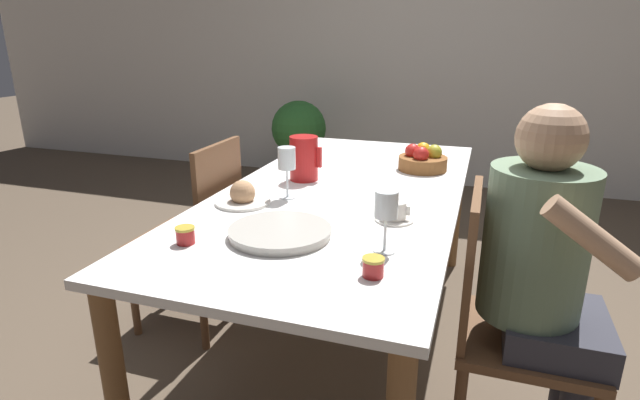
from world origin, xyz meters
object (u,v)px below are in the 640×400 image
(chair_opposite, at_px, (199,232))
(teacup_near_person, at_px, (395,212))
(fruit_bowl, at_px, (423,160))
(bread_plate, at_px, (243,196))
(jam_jar_amber, at_px, (185,234))
(person_seated, at_px, (545,267))
(wine_glass_juice, at_px, (386,208))
(wine_glass_water, at_px, (287,161))
(chair_person_side, at_px, (505,322))
(potted_plant, at_px, (299,133))
(serving_tray, at_px, (280,232))
(jam_jar_red, at_px, (373,266))
(red_pitcher, at_px, (304,158))

(chair_opposite, height_order, teacup_near_person, chair_opposite)
(teacup_near_person, relative_size, fruit_bowl, 0.59)
(bread_plate, bearing_deg, jam_jar_amber, -88.81)
(person_seated, xyz_separation_m, wine_glass_juice, (-0.46, -0.11, 0.17))
(wine_glass_water, bearing_deg, fruit_bowl, 53.46)
(chair_person_side, relative_size, jam_jar_amber, 14.83)
(chair_person_side, xyz_separation_m, potted_plant, (-1.71, 2.65, 0.04))
(chair_person_side, relative_size, serving_tray, 2.70)
(chair_opposite, relative_size, wine_glass_water, 4.37)
(fruit_bowl, bearing_deg, wine_glass_juice, -88.86)
(jam_jar_amber, height_order, jam_jar_red, same)
(wine_glass_water, distance_m, potted_plant, 2.55)
(red_pitcher, bearing_deg, fruit_bowl, 35.40)
(red_pitcher, relative_size, jam_jar_amber, 3.23)
(red_pitcher, height_order, potted_plant, red_pitcher)
(red_pitcher, height_order, fruit_bowl, red_pitcher)
(teacup_near_person, xyz_separation_m, potted_plant, (-1.32, 2.50, -0.24))
(wine_glass_water, distance_m, jam_jar_red, 0.75)
(red_pitcher, relative_size, serving_tray, 0.59)
(teacup_near_person, bearing_deg, red_pitcher, 141.13)
(person_seated, distance_m, serving_tray, 0.82)
(person_seated, bearing_deg, fruit_bowl, -151.98)
(wine_glass_juice, relative_size, fruit_bowl, 0.83)
(wine_glass_water, bearing_deg, jam_jar_red, -49.67)
(jam_jar_amber, relative_size, jam_jar_red, 1.00)
(teacup_near_person, height_order, serving_tray, teacup_near_person)
(red_pitcher, bearing_deg, potted_plant, 111.53)
(red_pitcher, distance_m, fruit_bowl, 0.60)
(jam_jar_amber, bearing_deg, serving_tray, 29.49)
(wine_glass_water, xyz_separation_m, jam_jar_red, (0.48, -0.57, -0.12))
(potted_plant, bearing_deg, red_pitcher, -68.47)
(potted_plant, bearing_deg, jam_jar_red, -65.51)
(jam_jar_red, bearing_deg, bread_plate, 144.30)
(serving_tray, distance_m, fruit_bowl, 1.06)
(person_seated, distance_m, jam_jar_amber, 1.10)
(wine_glass_juice, relative_size, jam_jar_amber, 3.15)
(red_pitcher, distance_m, wine_glass_juice, 0.84)
(wine_glass_juice, height_order, potted_plant, wine_glass_juice)
(wine_glass_water, relative_size, teacup_near_person, 1.50)
(chair_opposite, xyz_separation_m, person_seated, (1.43, -0.38, 0.22))
(chair_opposite, relative_size, teacup_near_person, 6.57)
(wine_glass_juice, height_order, jam_jar_amber, wine_glass_juice)
(bread_plate, bearing_deg, serving_tray, -44.53)
(person_seated, relative_size, wine_glass_juice, 6.12)
(wine_glass_water, relative_size, jam_jar_amber, 3.39)
(wine_glass_water, relative_size, wine_glass_juice, 1.08)
(wine_glass_juice, xyz_separation_m, bread_plate, (-0.62, 0.27, -0.11))
(red_pitcher, xyz_separation_m, fruit_bowl, (0.49, 0.35, -0.05))
(wine_glass_water, relative_size, bread_plate, 0.97)
(red_pitcher, bearing_deg, wine_glass_water, -83.87)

